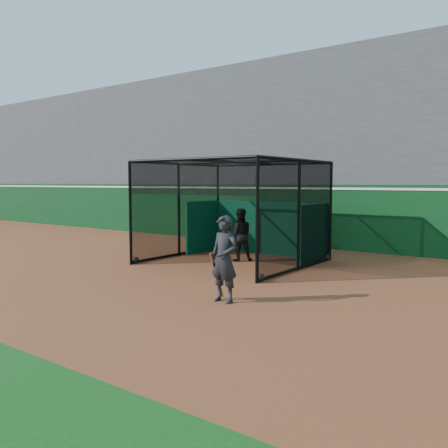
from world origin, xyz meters
The scene contains 6 objects.
ground centered at (0.00, 0.00, 0.00)m, with size 120.00×120.00×0.00m, color brown.
outfield_wall centered at (0.00, 8.50, 1.29)m, with size 50.00×0.50×2.50m.
grandstand centered at (0.00, 12.27, 4.48)m, with size 50.00×7.85×8.95m.
batting_cage centered at (-0.67, 3.60, 1.61)m, with size 4.77×4.64×3.23m.
batter centered at (-0.66, 3.94, 0.87)m, with size 0.84×0.66×1.73m, color black.
on_deck_player centered at (2.13, -0.72, 0.94)m, with size 0.70×0.48×1.88m.
Camera 1 is at (8.08, -8.86, 2.58)m, focal length 38.00 mm.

